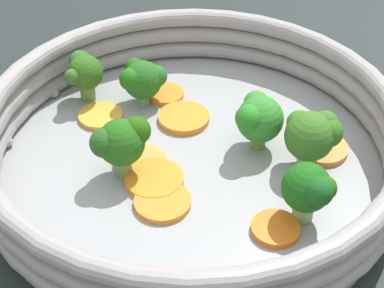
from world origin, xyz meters
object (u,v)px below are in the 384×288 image
(carrot_slice_2, at_px, (276,229))
(carrot_slice_5, at_px, (162,202))
(carrot_slice_0, at_px, (154,179))
(carrot_slice_7, at_px, (166,94))
(carrot_slice_6, at_px, (322,149))
(carrot_slice_1, at_px, (140,162))
(broccoli_floret_0, at_px, (83,71))
(broccoli_floret_4, at_px, (313,134))
(carrot_slice_4, at_px, (184,118))
(broccoli_floret_5, at_px, (258,118))
(broccoli_floret_3, at_px, (121,142))
(skillet, at_px, (192,166))
(broccoli_floret_2, at_px, (309,190))
(broccoli_floret_1, at_px, (142,79))
(carrot_slice_3, at_px, (98,118))

(carrot_slice_2, relative_size, carrot_slice_5, 0.83)
(carrot_slice_0, relative_size, carrot_slice_7, 1.37)
(carrot_slice_6, bearing_deg, carrot_slice_5, 60.52)
(carrot_slice_1, relative_size, broccoli_floret_0, 0.95)
(broccoli_floret_4, bearing_deg, carrot_slice_6, -93.78)
(carrot_slice_5, xyz_separation_m, broccoli_floret_4, (-0.07, -0.10, 0.03))
(carrot_slice_2, distance_m, broccoli_floret_0, 0.22)
(carrot_slice_4, relative_size, broccoli_floret_5, 0.94)
(carrot_slice_5, xyz_separation_m, broccoli_floret_3, (0.04, -0.01, 0.03))
(carrot_slice_1, height_order, carrot_slice_4, same)
(skillet, xyz_separation_m, broccoli_floret_3, (0.03, 0.04, 0.04))
(carrot_slice_1, xyz_separation_m, carrot_slice_7, (0.04, -0.08, -0.00))
(carrot_slice_2, distance_m, broccoli_floret_2, 0.04)
(carrot_slice_1, bearing_deg, broccoli_floret_2, -171.64)
(carrot_slice_0, height_order, broccoli_floret_4, broccoli_floret_4)
(skillet, distance_m, carrot_slice_7, 0.09)
(carrot_slice_1, bearing_deg, carrot_slice_2, 179.03)
(skillet, distance_m, broccoli_floret_2, 0.11)
(skillet, relative_size, carrot_slice_1, 7.54)
(carrot_slice_1, distance_m, broccoli_floret_0, 0.11)
(broccoli_floret_4, height_order, broccoli_floret_5, broccoli_floret_4)
(broccoli_floret_2, bearing_deg, broccoli_floret_4, -65.69)
(broccoli_floret_3, height_order, broccoli_floret_4, same)
(carrot_slice_1, xyz_separation_m, carrot_slice_6, (-0.11, -0.09, 0.00))
(carrot_slice_2, height_order, carrot_slice_5, same)
(carrot_slice_4, xyz_separation_m, carrot_slice_5, (-0.04, 0.09, -0.00))
(broccoli_floret_2, bearing_deg, broccoli_floret_5, -36.18)
(carrot_slice_4, height_order, broccoli_floret_4, broccoli_floret_4)
(carrot_slice_1, xyz_separation_m, broccoli_floret_0, (0.09, -0.04, 0.03))
(carrot_slice_7, relative_size, broccoli_floret_2, 0.70)
(skillet, xyz_separation_m, carrot_slice_0, (0.01, 0.04, 0.01))
(carrot_slice_5, bearing_deg, carrot_slice_0, -38.80)
(carrot_slice_0, xyz_separation_m, carrot_slice_6, (-0.09, -0.10, -0.00))
(carrot_slice_0, distance_m, carrot_slice_6, 0.14)
(carrot_slice_7, distance_m, broccoli_floret_0, 0.07)
(carrot_slice_0, height_order, broccoli_floret_1, broccoli_floret_1)
(carrot_slice_3, bearing_deg, broccoli_floret_4, -164.01)
(carrot_slice_1, xyz_separation_m, carrot_slice_5, (-0.04, 0.03, -0.00))
(carrot_slice_6, distance_m, broccoli_floret_1, 0.16)
(carrot_slice_0, bearing_deg, carrot_slice_2, -175.66)
(skillet, relative_size, broccoli_floret_3, 6.33)
(broccoli_floret_0, bearing_deg, skillet, 173.01)
(broccoli_floret_0, height_order, broccoli_floret_1, broccoli_floret_0)
(carrot_slice_2, height_order, broccoli_floret_2, broccoli_floret_2)
(carrot_slice_0, xyz_separation_m, carrot_slice_4, (0.03, -0.07, 0.00))
(carrot_slice_6, bearing_deg, broccoli_floret_3, 44.71)
(broccoli_floret_1, distance_m, broccoli_floret_5, 0.11)
(carrot_slice_4, height_order, broccoli_floret_0, broccoli_floret_0)
(carrot_slice_1, relative_size, broccoli_floret_1, 1.01)
(carrot_slice_5, bearing_deg, broccoli_floret_2, -153.91)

